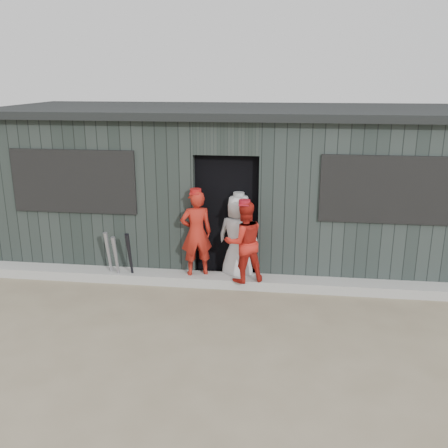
# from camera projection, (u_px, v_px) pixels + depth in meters

# --- Properties ---
(ground) EXTENTS (80.00, 80.00, 0.00)m
(ground) POSITION_uv_depth(u_px,v_px,m) (205.00, 344.00, 6.06)
(ground) COLOR #71654E
(ground) RESTS_ON ground
(curb) EXTENTS (8.00, 0.36, 0.15)m
(curb) POSITION_uv_depth(u_px,v_px,m) (224.00, 280.00, 7.76)
(curb) COLOR #979893
(curb) RESTS_ON ground
(bat_left) EXTENTS (0.10, 0.22, 0.83)m
(bat_left) POSITION_uv_depth(u_px,v_px,m) (109.00, 256.00, 7.82)
(bat_left) COLOR #96959D
(bat_left) RESTS_ON ground
(bat_mid) EXTENTS (0.11, 0.20, 0.78)m
(bat_mid) POSITION_uv_depth(u_px,v_px,m) (116.00, 260.00, 7.76)
(bat_mid) COLOR gray
(bat_mid) RESTS_ON ground
(bat_right) EXTENTS (0.07, 0.29, 0.86)m
(bat_right) POSITION_uv_depth(u_px,v_px,m) (130.00, 258.00, 7.72)
(bat_right) COLOR black
(bat_right) RESTS_ON ground
(player_red_left) EXTENTS (0.57, 0.47, 1.34)m
(player_red_left) POSITION_uv_depth(u_px,v_px,m) (196.00, 233.00, 7.65)
(player_red_left) COLOR #A31F14
(player_red_left) RESTS_ON curb
(player_red_right) EXTENTS (0.74, 0.67, 1.24)m
(player_red_right) POSITION_uv_depth(u_px,v_px,m) (244.00, 242.00, 7.40)
(player_red_right) COLOR red
(player_red_right) RESTS_ON curb
(player_grey_back) EXTENTS (0.77, 0.60, 1.41)m
(player_grey_back) POSITION_uv_depth(u_px,v_px,m) (238.00, 238.00, 7.79)
(player_grey_back) COLOR silver
(player_grey_back) RESTS_ON ground
(dugout) EXTENTS (8.30, 3.30, 2.62)m
(dugout) POSITION_uv_depth(u_px,v_px,m) (236.00, 182.00, 9.02)
(dugout) COLOR black
(dugout) RESTS_ON ground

